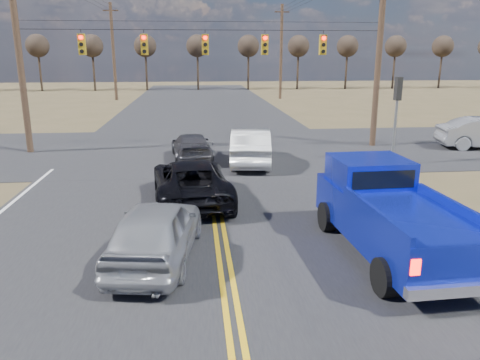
{
  "coord_description": "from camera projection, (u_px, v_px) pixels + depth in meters",
  "views": [
    {
      "loc": [
        -0.63,
        -6.32,
        4.85
      ],
      "look_at": [
        0.57,
        6.03,
        1.5
      ],
      "focal_mm": 35.0,
      "sensor_mm": 36.0,
      "label": 1
    }
  ],
  "objects": [
    {
      "name": "road_main",
      "position": [
        214.0,
        192.0,
        17.0
      ],
      "size": [
        14.0,
        120.0,
        0.02
      ],
      "primitive_type": "cube",
      "color": "#28282B",
      "rests_on": "ground"
    },
    {
      "name": "road_cross",
      "position": [
        207.0,
        149.0,
        24.69
      ],
      "size": [
        120.0,
        12.0,
        0.02
      ],
      "primitive_type": "cube",
      "color": "#28282B",
      "rests_on": "ground"
    },
    {
      "name": "signal_gantry",
      "position": [
        216.0,
        49.0,
        23.21
      ],
      "size": [
        19.6,
        4.83,
        10.0
      ],
      "color": "#473323",
      "rests_on": "ground"
    },
    {
      "name": "utility_poles",
      "position": [
        206.0,
        46.0,
        22.37
      ],
      "size": [
        19.6,
        58.32,
        10.0
      ],
      "color": "#473323",
      "rests_on": "ground"
    },
    {
      "name": "treeline",
      "position": [
        202.0,
        41.0,
        31.81
      ],
      "size": [
        87.0,
        117.8,
        7.4
      ],
      "color": "#33261C",
      "rests_on": "ground"
    },
    {
      "name": "pickup_truck",
      "position": [
        389.0,
        213.0,
        11.55
      ],
      "size": [
        2.5,
        5.84,
        2.16
      ],
      "rotation": [
        0.0,
        0.0,
        0.04
      ],
      "color": "black",
      "rests_on": "ground"
    },
    {
      "name": "silver_suv",
      "position": [
        156.0,
        231.0,
        11.2
      ],
      "size": [
        2.4,
        4.66,
        1.52
      ],
      "primitive_type": "imported",
      "rotation": [
        0.0,
        0.0,
        3.0
      ],
      "color": "#9A9CA2",
      "rests_on": "ground"
    },
    {
      "name": "black_suv",
      "position": [
        191.0,
        181.0,
        15.7
      ],
      "size": [
        2.87,
        5.43,
        1.45
      ],
      "primitive_type": "imported",
      "rotation": [
        0.0,
        0.0,
        3.23
      ],
      "color": "black",
      "rests_on": "ground"
    },
    {
      "name": "white_car_queue",
      "position": [
        251.0,
        146.0,
        21.15
      ],
      "size": [
        2.26,
        5.06,
        1.61
      ],
      "primitive_type": "imported",
      "rotation": [
        0.0,
        0.0,
        3.03
      ],
      "color": "#BDBDBD",
      "rests_on": "ground"
    },
    {
      "name": "dgrey_car_queue",
      "position": [
        192.0,
        147.0,
        22.05
      ],
      "size": [
        2.14,
        4.43,
        1.24
      ],
      "primitive_type": "imported",
      "rotation": [
        0.0,
        0.0,
        3.24
      ],
      "color": "#36363B",
      "rests_on": "ground"
    }
  ]
}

